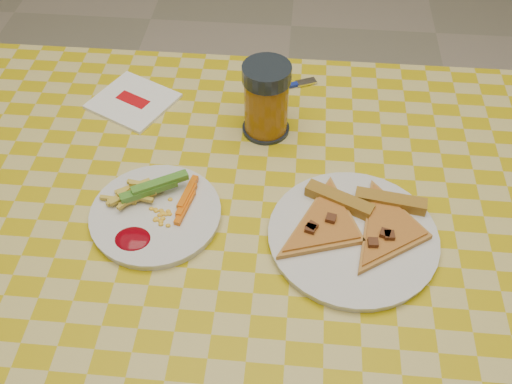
% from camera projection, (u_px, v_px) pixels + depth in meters
% --- Properties ---
extents(table, '(1.28, 0.88, 0.76)m').
position_uv_depth(table, '(261.00, 245.00, 0.97)').
color(table, silver).
rests_on(table, ground).
extents(plate_left, '(0.27, 0.27, 0.01)m').
position_uv_depth(plate_left, '(156.00, 215.00, 0.91)').
color(plate_left, silver).
rests_on(plate_left, table).
extents(plate_right, '(0.30, 0.30, 0.01)m').
position_uv_depth(plate_right, '(353.00, 237.00, 0.88)').
color(plate_right, silver).
rests_on(plate_right, table).
extents(fries_veggies, '(0.17, 0.16, 0.04)m').
position_uv_depth(fries_veggies, '(151.00, 201.00, 0.91)').
color(fries_veggies, gold).
rests_on(fries_veggies, plate_left).
extents(pizza_slices, '(0.29, 0.25, 0.02)m').
position_uv_depth(pizza_slices, '(357.00, 224.00, 0.88)').
color(pizza_slices, '#B48937').
rests_on(pizza_slices, plate_right).
extents(drink_glass, '(0.09, 0.09, 0.14)m').
position_uv_depth(drink_glass, '(266.00, 100.00, 1.01)').
color(drink_glass, black).
rests_on(drink_glass, table).
extents(napkin, '(0.19, 0.18, 0.01)m').
position_uv_depth(napkin, '(133.00, 101.00, 1.11)').
color(napkin, white).
rests_on(napkin, table).
extents(fork, '(0.12, 0.07, 0.01)m').
position_uv_depth(fork, '(286.00, 86.00, 1.14)').
color(fork, navy).
rests_on(fork, table).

